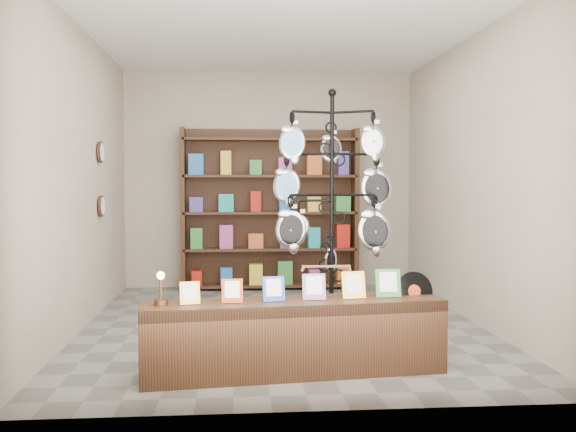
% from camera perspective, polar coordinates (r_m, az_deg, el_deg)
% --- Properties ---
extents(ground, '(5.00, 5.00, 0.00)m').
position_cam_1_polar(ground, '(6.68, -0.49, -9.65)').
color(ground, slate).
rests_on(ground, ground).
extents(room_envelope, '(5.00, 5.00, 5.00)m').
position_cam_1_polar(room_envelope, '(6.53, -0.50, 6.39)').
color(room_envelope, '#B2A38F').
rests_on(room_envelope, ground).
extents(display_tree, '(1.19, 1.08, 2.33)m').
position_cam_1_polar(display_tree, '(5.96, 3.92, 1.85)').
color(display_tree, black).
rests_on(display_tree, ground).
extents(front_shelf, '(2.34, 0.72, 0.81)m').
position_cam_1_polar(front_shelf, '(4.98, 0.53, -10.68)').
color(front_shelf, black).
rests_on(front_shelf, ground).
extents(back_shelving, '(2.42, 0.36, 2.20)m').
position_cam_1_polar(back_shelving, '(8.82, -1.61, 0.17)').
color(back_shelving, black).
rests_on(back_shelving, ground).
extents(wall_clocks, '(0.03, 0.24, 0.84)m').
position_cam_1_polar(wall_clocks, '(7.45, -16.28, 3.16)').
color(wall_clocks, black).
rests_on(wall_clocks, ground).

